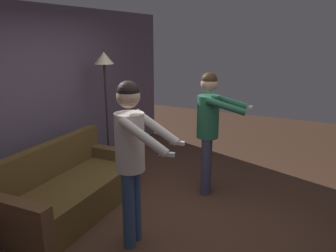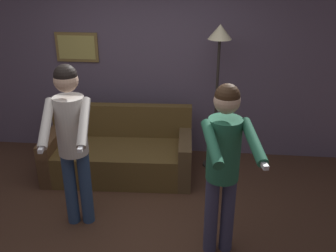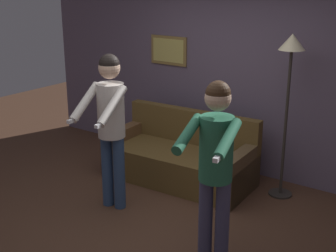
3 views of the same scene
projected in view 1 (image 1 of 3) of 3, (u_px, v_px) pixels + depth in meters
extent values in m
plane|color=#4F3223|center=(170.00, 223.00, 3.95)|extent=(12.00, 12.00, 0.00)
cube|color=slate|center=(38.00, 102.00, 4.48)|extent=(6.40, 0.06, 2.60)
cube|color=brown|center=(74.00, 196.00, 4.16)|extent=(1.94, 0.94, 0.42)
cube|color=brown|center=(49.00, 160.00, 4.18)|extent=(1.90, 0.23, 0.45)
cube|color=brown|center=(18.00, 226.00, 3.37)|extent=(0.20, 0.86, 0.58)
cube|color=brown|center=(112.00, 166.00, 4.90)|extent=(0.20, 0.86, 0.58)
cylinder|color=#332D28|center=(110.00, 171.00, 5.45)|extent=(0.28, 0.28, 0.02)
cylinder|color=#332D28|center=(107.00, 119.00, 5.21)|extent=(0.04, 0.04, 1.74)
cone|color=#F9EAB7|center=(104.00, 58.00, 4.95)|extent=(0.30, 0.30, 0.18)
cylinder|color=#314A73|center=(129.00, 211.00, 3.41)|extent=(0.13, 0.13, 0.85)
cylinder|color=#314A73|center=(135.00, 203.00, 3.55)|extent=(0.13, 0.13, 0.85)
cylinder|color=silver|center=(130.00, 142.00, 3.29)|extent=(0.30, 0.30, 0.60)
sphere|color=#D8AD8E|center=(128.00, 96.00, 3.16)|extent=(0.23, 0.23, 0.23)
sphere|color=black|center=(128.00, 92.00, 3.15)|extent=(0.22, 0.22, 0.22)
cylinder|color=silver|center=(144.00, 137.00, 3.03)|extent=(0.16, 0.50, 0.36)
cube|color=white|center=(167.00, 154.00, 3.00)|extent=(0.06, 0.15, 0.04)
cylinder|color=silver|center=(156.00, 127.00, 3.34)|extent=(0.16, 0.50, 0.36)
cube|color=white|center=(177.00, 143.00, 3.31)|extent=(0.06, 0.15, 0.04)
cylinder|color=#434263|center=(206.00, 167.00, 4.56)|extent=(0.13, 0.13, 0.82)
cylinder|color=#434263|center=(207.00, 163.00, 4.71)|extent=(0.13, 0.13, 0.82)
cylinder|color=#286B4C|center=(208.00, 117.00, 4.45)|extent=(0.30, 0.30, 0.58)
sphere|color=#D8AD8E|center=(209.00, 83.00, 4.32)|extent=(0.23, 0.23, 0.23)
sphere|color=#382314|center=(209.00, 80.00, 4.31)|extent=(0.22, 0.22, 0.22)
cylinder|color=#286B4C|center=(226.00, 106.00, 4.18)|extent=(0.20, 0.53, 0.22)
cylinder|color=#286B4C|center=(228.00, 101.00, 4.49)|extent=(0.20, 0.53, 0.22)
cube|color=white|center=(246.00, 107.00, 4.45)|extent=(0.07, 0.16, 0.04)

